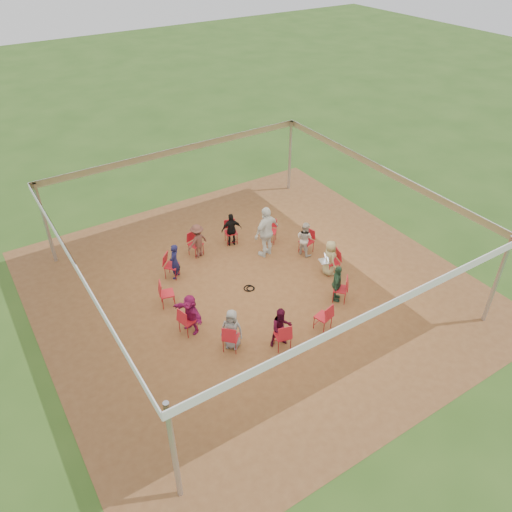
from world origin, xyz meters
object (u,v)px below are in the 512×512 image
chair_3 (231,232)px  chair_11 (340,289)px  person_seated_0 (330,258)px  person_seated_3 (198,241)px  chair_1 (306,242)px  chair_10 (323,317)px  person_seated_6 (232,329)px  standing_person (267,232)px  laptop (325,259)px  person_seated_1 (305,238)px  person_seated_8 (337,284)px  chair_9 (283,336)px  chair_5 (172,266)px  person_seated_7 (281,328)px  person_seated_5 (190,313)px  chair_4 (196,244)px  chair_7 (188,321)px  chair_6 (167,294)px  chair_0 (332,262)px  chair_2 (270,232)px  person_seated_2 (232,230)px  chair_8 (231,337)px  person_seated_4 (175,262)px  cable_coil (250,288)px

chair_3 → chair_11: (1.22, -4.63, 0.00)m
person_seated_0 → person_seated_3: bearing=60.0°
chair_1 → chair_10: size_ratio=1.00×
chair_1 → person_seated_6: bearing=104.7°
standing_person → laptop: standing_person is taller
chair_10 → person_seated_1: 3.83m
chair_3 → person_seated_6: bearing=75.3°
person_seated_8 → chair_9: bearing=152.2°
standing_person → person_seated_1: bearing=135.8°
standing_person → chair_11: bearing=85.5°
chair_5 → person_seated_7: size_ratio=0.71×
person_seated_5 → chair_4: bearing=136.3°
chair_7 → person_seated_1: bearing=90.0°
person_seated_5 → person_seated_8: size_ratio=1.00×
chair_6 → chair_3: bearing=135.0°
chair_0 → chair_11: 1.43m
person_seated_3 → laptop: (3.07, -3.21, -0.03)m
chair_2 → person_seated_0: person_seated_0 is taller
chair_10 → laptop: size_ratio=2.21×
person_seated_2 → chair_6: bearing=43.7°
person_seated_6 → person_seated_0: bearing=60.0°
person_seated_8 → chair_8: bearing=136.3°
chair_11 → person_seated_1: person_seated_1 is taller
chair_2 → chair_10: (-1.26, -4.61, 0.00)m
chair_0 → person_seated_3: (-3.33, 3.28, 0.19)m
person_seated_1 → person_seated_6: (-4.43, -2.53, 0.00)m
chair_0 → person_seated_4: person_seated_4 is taller
chair_8 → person_seated_5: 1.42m
chair_9 → chair_6: bearing=135.0°
chair_8 → person_seated_7: bearing=19.7°
chair_2 → person_seated_5: person_seated_5 is taller
chair_3 → chair_7: size_ratio=1.00×
chair_8 → chair_7: bearing=165.0°
chair_8 → person_seated_1: bearing=75.3°
person_seated_7 → standing_person: bearing=77.0°
chair_6 → chair_9: (1.94, -3.39, 0.00)m
chair_0 → person_seated_1: person_seated_1 is taller
person_seated_2 → chair_8: bearing=74.7°
chair_4 → chair_6: same height
chair_2 → chair_5: (-3.91, 0.02, 0.00)m
chair_10 → person_seated_8: bearing=19.7°
person_seated_5 → person_seated_6: size_ratio=1.00×
chair_6 → chair_11: bearing=75.0°
person_seated_0 → standing_person: 2.37m
chair_9 → person_seated_4: (-1.13, 4.54, 0.19)m
chair_0 → chair_10: same height
person_seated_5 → person_seated_8: bearing=60.0°
person_seated_5 → laptop: size_ratio=3.13×
person_seated_6 → standing_person: size_ratio=0.67×
cable_coil → person_seated_3: bearing=102.1°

